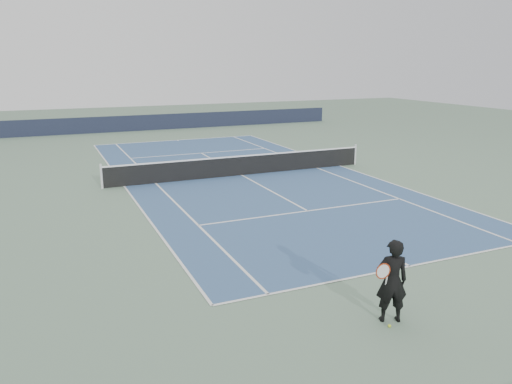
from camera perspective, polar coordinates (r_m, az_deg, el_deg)
name	(u,v)px	position (r m, az deg, el deg)	size (l,w,h in m)	color
ground	(242,175)	(23.71, -1.65, 1.91)	(80.00, 80.00, 0.00)	slate
court_surface	(242,175)	(23.71, -1.65, 1.93)	(10.97, 23.77, 0.01)	#365681
tennis_net	(242,165)	(23.61, -1.66, 3.11)	(12.90, 0.10, 1.07)	silver
windscreen_far	(157,122)	(40.55, -11.22, 7.84)	(30.00, 0.25, 1.20)	black
tennis_player	(392,281)	(10.73, 15.26, -9.77)	(0.85, 0.69, 1.79)	black
tennis_ball	(389,326)	(10.85, 15.00, -14.55)	(0.07, 0.07, 0.07)	#C0D62B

